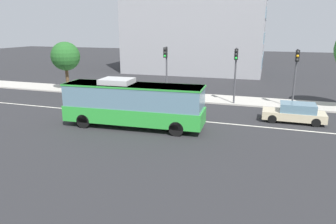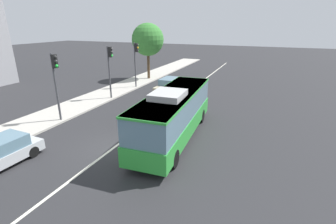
# 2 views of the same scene
# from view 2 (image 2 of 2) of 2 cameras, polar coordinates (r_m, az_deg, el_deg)

# --- Properties ---
(ground_plane) EXTENTS (160.00, 160.00, 0.00)m
(ground_plane) POSITION_cam_2_polar(r_m,az_deg,el_deg) (15.69, -12.30, -8.00)
(ground_plane) COLOR #28282B
(sidewalk_kerb) EXTENTS (80.00, 3.69, 0.14)m
(sidewalk_kerb) POSITION_cam_2_polar(r_m,az_deg,el_deg) (20.84, -30.21, -3.05)
(sidewalk_kerb) COLOR #B2ADA3
(sidewalk_kerb) RESTS_ON ground_plane
(lane_centre_line) EXTENTS (76.00, 0.16, 0.01)m
(lane_centre_line) POSITION_cam_2_polar(r_m,az_deg,el_deg) (15.68, -12.30, -7.98)
(lane_centre_line) COLOR silver
(lane_centre_line) RESTS_ON ground_plane
(transit_bus) EXTENTS (10.13, 3.09, 3.46)m
(transit_bus) POSITION_cam_2_polar(r_m,az_deg,el_deg) (15.86, 1.42, -0.07)
(transit_bus) COLOR green
(transit_bus) RESTS_ON ground_plane
(sedan_beige) EXTENTS (4.50, 1.83, 1.46)m
(sedan_beige) POSITION_cam_2_polar(r_m,az_deg,el_deg) (27.78, 0.19, 6.23)
(sedan_beige) COLOR #C6B793
(sedan_beige) RESTS_ON ground_plane
(traffic_light_near_corner) EXTENTS (0.34, 0.62, 5.20)m
(traffic_light_near_corner) POSITION_cam_2_polar(r_m,az_deg,el_deg) (19.99, -24.47, 7.52)
(traffic_light_near_corner) COLOR #47474C
(traffic_light_near_corner) RESTS_ON ground_plane
(traffic_light_mid_block) EXTENTS (0.32, 0.62, 5.20)m
(traffic_light_mid_block) POSITION_cam_2_polar(r_m,az_deg,el_deg) (29.10, -7.41, 12.37)
(traffic_light_mid_block) COLOR #47474C
(traffic_light_mid_block) RESTS_ON ground_plane
(traffic_light_far_corner) EXTENTS (0.34, 0.62, 5.20)m
(traffic_light_far_corner) POSITION_cam_2_polar(r_m,az_deg,el_deg) (24.87, -13.22, 10.81)
(traffic_light_far_corner) COLOR #47474C
(traffic_light_far_corner) RESTS_ON ground_plane
(street_tree_kerbside_left) EXTENTS (4.18, 4.18, 7.33)m
(street_tree_kerbside_left) POSITION_cam_2_polar(r_m,az_deg,el_deg) (33.70, -4.67, 16.26)
(street_tree_kerbside_left) COLOR #4C3823
(street_tree_kerbside_left) RESTS_ON ground_plane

